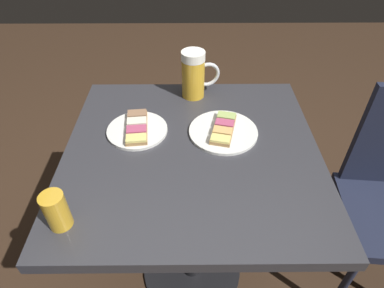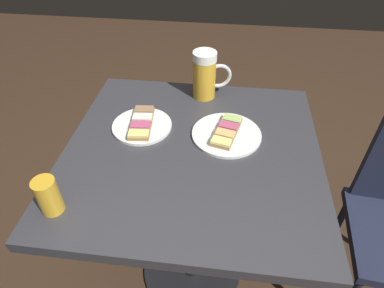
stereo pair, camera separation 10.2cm
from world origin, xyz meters
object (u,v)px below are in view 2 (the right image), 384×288
Objects in this scene: beer_mug at (206,75)px; plate_near at (142,125)px; beer_glass_small at (48,196)px; plate_far at (227,133)px.

plate_near is at bearing -41.20° from beer_mug.
beer_glass_small reaches higher than plate_near.
plate_near is 1.92× the size of beer_glass_small.
beer_mug reaches higher than plate_far.
plate_far is at bearing 21.85° from beer_mug.
plate_far is 1.28× the size of beer_mug.
beer_mug is at bearing 138.80° from plate_near.
beer_mug is at bearing -158.15° from plate_far.
plate_far is 2.18× the size of beer_glass_small.
plate_near is 0.30m from beer_mug.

